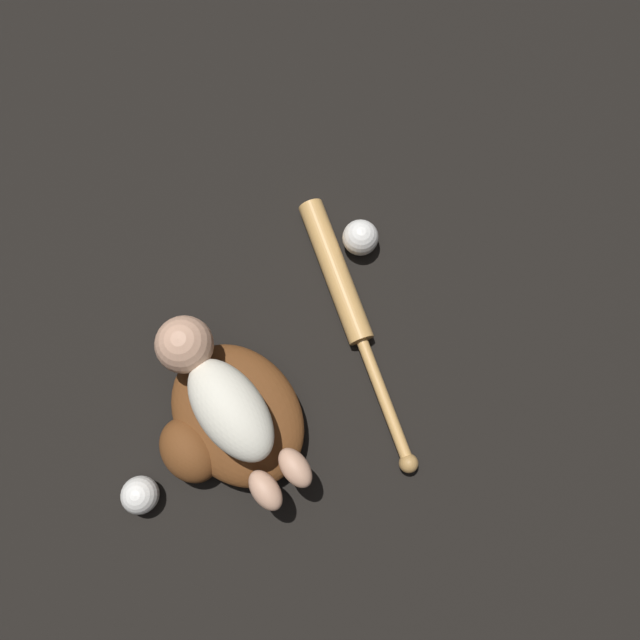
% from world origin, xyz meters
% --- Properties ---
extents(ground_plane, '(6.00, 6.00, 0.00)m').
position_xyz_m(ground_plane, '(0.00, 0.00, 0.00)').
color(ground_plane, black).
extents(baseball_glove, '(0.35, 0.33, 0.09)m').
position_xyz_m(baseball_glove, '(-0.05, 0.03, 0.05)').
color(baseball_glove, brown).
rests_on(baseball_glove, ground).
extents(baby_figure, '(0.37, 0.22, 0.10)m').
position_xyz_m(baby_figure, '(-0.02, 0.02, 0.14)').
color(baby_figure, silver).
rests_on(baby_figure, baseball_glove).
extents(baseball_bat, '(0.57, 0.09, 0.05)m').
position_xyz_m(baseball_bat, '(0.12, -0.24, 0.03)').
color(baseball_bat, tan).
rests_on(baseball_bat, ground).
extents(baseball, '(0.07, 0.07, 0.07)m').
position_xyz_m(baseball, '(0.23, -0.30, 0.04)').
color(baseball, white).
rests_on(baseball, ground).
extents(baseball_spare, '(0.07, 0.07, 0.07)m').
position_xyz_m(baseball_spare, '(-0.14, 0.22, 0.03)').
color(baseball_spare, white).
rests_on(baseball_spare, ground).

